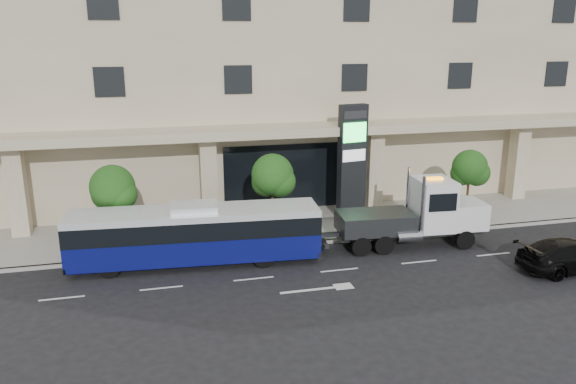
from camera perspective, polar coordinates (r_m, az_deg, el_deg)
name	(u,v)px	position (r m, az deg, el deg)	size (l,w,h in m)	color
ground	(329,258)	(27.43, 4.21, -6.71)	(120.00, 120.00, 0.00)	black
sidewalk	(302,224)	(31.88, 1.43, -3.30)	(120.00, 6.00, 0.15)	gray
curb	(317,242)	(29.17, 2.99, -5.14)	(120.00, 0.30, 0.15)	gray
convention_center	(263,42)	(40.33, -2.52, 14.95)	(60.00, 17.60, 20.00)	tan
tree_left	(113,190)	(28.68, -17.34, 0.17)	(2.27, 2.20, 4.22)	#422B19
tree_mid	(273,178)	(29.21, -1.53, 1.45)	(2.28, 2.20, 4.38)	#422B19
tree_right	(470,170)	(33.59, 18.01, 2.16)	(2.10, 2.00, 4.04)	#422B19
city_bus	(195,233)	(26.59, -9.40, -4.18)	(11.71, 3.29, 2.93)	black
tow_truck	(418,215)	(29.23, 13.08, -2.32)	(8.60, 2.63, 3.90)	#2D3033
black_sedan	(571,255)	(28.84, 26.80, -5.71)	(2.07, 5.10, 1.48)	black
signage_pylon	(352,161)	(32.32, 6.53, 3.13)	(1.71, 0.86, 6.57)	black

